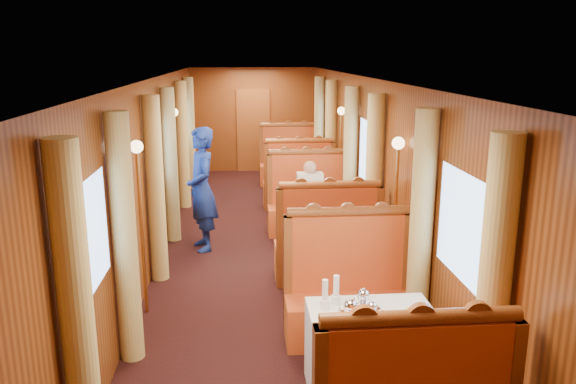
{
  "coord_description": "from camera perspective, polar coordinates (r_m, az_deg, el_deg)",
  "views": [
    {
      "loc": [
        -0.31,
        -7.67,
        2.83
      ],
      "look_at": [
        0.3,
        -0.52,
        1.05
      ],
      "focal_mm": 35.0,
      "sensor_mm": 36.0,
      "label": 1
    }
  ],
  "objects": [
    {
      "name": "sconce_right_fore",
      "position": [
        6.33,
        10.94,
        0.46
      ],
      "size": [
        0.14,
        0.14,
        1.95
      ],
      "color": "#BF8C3F",
      "rests_on": "floor"
    },
    {
      "name": "cup_outboard",
      "position": [
        4.85,
        4.91,
        -10.2
      ],
      "size": [
        0.08,
        0.08,
        0.26
      ],
      "rotation": [
        0.0,
        0.0,
        0.43
      ],
      "color": "white",
      "rests_on": "table_near"
    },
    {
      "name": "tea_tray",
      "position": [
        4.73,
        7.83,
        -12.25
      ],
      "size": [
        0.39,
        0.34,
        0.01
      ],
      "primitive_type": "cube",
      "rotation": [
        0.0,
        0.0,
        0.26
      ],
      "color": "silver",
      "rests_on": "table_near"
    },
    {
      "name": "window_left_near",
      "position": [
        4.55,
        -19.64,
        -4.59
      ],
      "size": [
        0.01,
        1.2,
        0.9
      ],
      "primitive_type": null,
      "rotation": [
        1.57,
        0.0,
        1.57
      ],
      "color": "#82ADE2",
      "rests_on": "wall_left"
    },
    {
      "name": "curtain_right_far_b",
      "position": [
        12.19,
        3.19,
        6.1
      ],
      "size": [
        0.22,
        0.22,
        2.35
      ],
      "primitive_type": "cylinder",
      "color": "#DEC972",
      "rests_on": "floor"
    },
    {
      "name": "teapot_left",
      "position": [
        4.6,
        6.34,
        -12.1
      ],
      "size": [
        0.18,
        0.14,
        0.14
      ],
      "primitive_type": null,
      "rotation": [
        0.0,
        0.0,
        -0.06
      ],
      "color": "silver",
      "rests_on": "tea_tray"
    },
    {
      "name": "table_mid",
      "position": [
        8.13,
        2.87,
        -3.68
      ],
      "size": [
        1.05,
        0.72,
        0.75
      ],
      "primitive_type": "cube",
      "color": "white",
      "rests_on": "floor"
    },
    {
      "name": "window_left_mid",
      "position": [
        7.89,
        -13.37,
        3.46
      ],
      "size": [
        0.01,
        1.2,
        0.9
      ],
      "primitive_type": null,
      "rotation": [
        1.57,
        0.0,
        1.57
      ],
      "color": "#82ADE2",
      "rests_on": "wall_left"
    },
    {
      "name": "banquette_mid_fwd",
      "position": [
        7.16,
        3.96,
        -5.76
      ],
      "size": [
        1.3,
        0.55,
        1.34
      ],
      "color": "#AE2513",
      "rests_on": "floor"
    },
    {
      "name": "teapot_back",
      "position": [
        4.82,
        7.66,
        -10.93
      ],
      "size": [
        0.18,
        0.15,
        0.13
      ],
      "primitive_type": null,
      "rotation": [
        0.0,
        0.0,
        0.15
      ],
      "color": "silver",
      "rests_on": "tea_tray"
    },
    {
      "name": "rose_vase_mid",
      "position": [
        7.99,
        3.12,
        0.11
      ],
      "size": [
        0.06,
        0.06,
        0.36
      ],
      "rotation": [
        0.0,
        0.0,
        -0.04
      ],
      "color": "silver",
      "rests_on": "table_mid"
    },
    {
      "name": "doorway_far",
      "position": [
        13.77,
        -3.54,
        6.27
      ],
      "size": [
        0.8,
        0.04,
        2.0
      ],
      "primitive_type": "cube",
      "color": "brown",
      "rests_on": "floor"
    },
    {
      "name": "curtain_left_mid_b",
      "position": [
        8.68,
        -11.86,
        2.63
      ],
      "size": [
        0.22,
        0.22,
        2.35
      ],
      "primitive_type": "cylinder",
      "color": "#DEC972",
      "rests_on": "floor"
    },
    {
      "name": "passenger",
      "position": [
        8.75,
        2.25,
        0.1
      ],
      "size": [
        0.4,
        0.44,
        0.76
      ],
      "color": "beige",
      "rests_on": "banquette_mid_aft"
    },
    {
      "name": "curtain_left_far_a",
      "position": [
        10.58,
        -10.63,
        4.69
      ],
      "size": [
        0.22,
        0.22,
        2.35
      ],
      "primitive_type": "cylinder",
      "color": "#DEC972",
      "rests_on": "floor"
    },
    {
      "name": "window_right_far",
      "position": [
        11.4,
        4.28,
        6.94
      ],
      "size": [
        0.01,
        1.2,
        0.9
      ],
      "primitive_type": null,
      "rotation": [
        1.57,
        0.0,
        -1.57
      ],
      "color": "#82ADE2",
      "rests_on": "wall_right"
    },
    {
      "name": "sconce_left_aft",
      "position": [
        9.6,
        -11.36,
        4.99
      ],
      "size": [
        0.14,
        0.14,
        1.95
      ],
      "color": "#BF8C3F",
      "rests_on": "floor"
    },
    {
      "name": "wall_far",
      "position": [
        13.77,
        -3.56,
        7.32
      ],
      "size": [
        3.0,
        0.01,
        2.5
      ],
      "primitive_type": null,
      "rotation": [
        1.57,
        0.0,
        0.0
      ],
      "color": "brown",
      "rests_on": "floor"
    },
    {
      "name": "curtain_right_far_a",
      "position": [
        10.66,
        4.35,
        4.95
      ],
      "size": [
        0.22,
        0.22,
        2.35
      ],
      "primitive_type": "cylinder",
      "color": "#DEC972",
      "rests_on": "floor"
    },
    {
      "name": "banquette_far_fwd",
      "position": [
        10.49,
        1.07,
        0.67
      ],
      "size": [
        1.3,
        0.55,
        1.34
      ],
      "color": "#AE2513",
      "rests_on": "floor"
    },
    {
      "name": "curtain_right_mid_a",
      "position": [
        7.29,
        8.68,
        0.63
      ],
      "size": [
        0.22,
        0.22,
        2.35
      ],
      "primitive_type": "cylinder",
      "color": "#DEC972",
      "rests_on": "floor"
    },
    {
      "name": "rose_vase_far",
      "position": [
        11.4,
        0.36,
        4.32
      ],
      "size": [
        0.06,
        0.06,
        0.36
      ],
      "rotation": [
        0.0,
        0.0,
        -0.35
      ],
      "color": "silver",
      "rests_on": "table_far"
    },
    {
      "name": "curtain_left_far_b",
      "position": [
        12.12,
        -9.92,
        5.87
      ],
      "size": [
        0.22,
        0.22,
        2.35
      ],
      "primitive_type": "cylinder",
      "color": "#DEC972",
      "rests_on": "floor"
    },
    {
      "name": "banquette_far_aft",
      "position": [
        12.47,
        0.12,
        2.8
      ],
      "size": [
        1.3,
        0.55,
        1.34
      ],
      "color": "#AE2513",
      "rests_on": "floor"
    },
    {
      "name": "table_near",
      "position": [
        4.96,
        8.46,
        -15.95
      ],
      "size": [
        1.05,
        0.72,
        0.75
      ],
      "primitive_type": "cube",
      "color": "white",
      "rests_on": "floor"
    },
    {
      "name": "sconce_left_fore",
      "position": [
        6.2,
        -14.85,
        -0.06
      ],
      "size": [
        0.14,
        0.14,
        1.95
      ],
      "color": "#BF8C3F",
      "rests_on": "floor"
    },
    {
      "name": "curtain_left_near_a",
      "position": [
        3.93,
        -20.66,
        -12.0
      ],
      "size": [
        0.22,
        0.22,
        2.35
      ],
      "primitive_type": "cylinder",
      "color": "#DEC972",
      "rests_on": "floor"
    },
    {
      "name": "curtain_right_mid_b",
      "position": [
        8.78,
        6.34,
        2.97
      ],
      "size": [
        0.22,
        0.22,
        2.35
      ],
      "primitive_type": "cylinder",
      "color": "#DEC972",
      "rests_on": "floor"
    },
    {
      "name": "sconce_right_aft",
      "position": [
        9.69,
        5.39,
        5.28
      ],
      "size": [
        0.14,
        0.14,
        1.95
      ],
      "color": "#BF8C3F",
      "rests_on": "floor"
    },
    {
      "name": "table_far",
      "position": [
        11.49,
        0.56,
        1.59
      ],
      "size": [
        1.05,
        0.72,
        0.75
      ],
      "primitive_type": "cube",
      "color": "white",
      "rests_on": "floor"
    },
    {
      "name": "window_right_near",
      "position": [
        4.75,
        17.62,
        -3.67
      ],
      "size": [
        0.01,
        1.2,
        0.9
      ],
      "primitive_type": null,
      "rotation": [
        1.57,
        0.0,
        -1.57
      ],
      "color": "#82ADE2",
      "rests_on": "wall_right"
    },
    {
      "name": "floor",
      "position": [
        8.19,
        -2.4,
        -6.32
      ],
      "size": [
        3.0,
        12.0,
        0.01
      ],
      "primitive_type": null,
      "color": "black",
      "rests_on": "ground"
    },
    {
      "name": "curtain_right_near_a",
      "position": [
        4.14,
        20.07,
        -10.59
      ],
      "size": [
        0.22,
        0.22,
        2.35
      ],
      "primitive_type": "cylinder",
      "color": "#DEC972",
      "rests_on": "floor"
    },
    {
      "name": "ceiling",
      "position": [
        7.69,
        -2.59,
        11.44
      ],
      "size": [
        3.0,
        12.0,
        0.01
      ],
      "primitive_type": null,
      "rotation": [
        3.14,
        0.0,
        0.0
      ],
      "color": "silver",
      "rests_on": "wall_left"
    },
    {
      "name": "curtain_left_mid_a",
      "position": [
        7.17,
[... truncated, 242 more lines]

